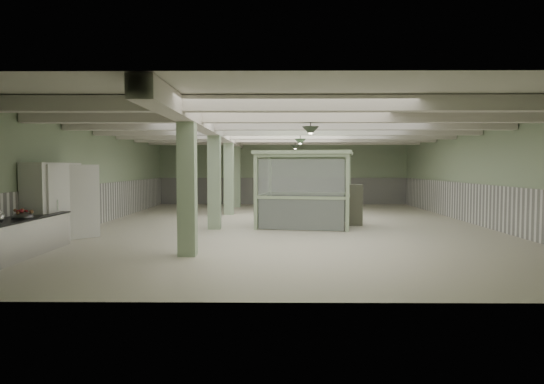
{
  "coord_description": "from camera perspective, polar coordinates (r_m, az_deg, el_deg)",
  "views": [
    {
      "loc": [
        -0.36,
        -17.5,
        2.13
      ],
      "look_at": [
        -0.52,
        -1.61,
        1.3
      ],
      "focal_mm": 32.0,
      "sensor_mm": 36.0,
      "label": 1
    }
  ],
  "objects": [
    {
      "name": "pendant_front",
      "position": [
        12.56,
        4.55,
        7.18
      ],
      "size": [
        0.44,
        0.44,
        0.22
      ],
      "primitive_type": "cone",
      "rotation": [
        3.14,
        0.0,
        0.0
      ],
      "color": "#303D2E",
      "rests_on": "ceiling"
    },
    {
      "name": "wainscot_left",
      "position": [
        18.76,
        -20.07,
        -1.41
      ],
      "size": [
        0.05,
        19.9,
        1.5
      ],
      "primitive_type": "cube",
      "color": "white",
      "rests_on": "floor"
    },
    {
      "name": "pendant_back",
      "position": [
        23.03,
        2.74,
        5.28
      ],
      "size": [
        0.44,
        0.44,
        0.22
      ],
      "primitive_type": "cone",
      "rotation": [
        3.14,
        0.0,
        0.0
      ],
      "color": "#303D2E",
      "rests_on": "ceiling"
    },
    {
      "name": "floor",
      "position": [
        17.63,
        1.76,
        -3.95
      ],
      "size": [
        20.0,
        20.0,
        0.0
      ],
      "primitive_type": "plane",
      "color": "beige",
      "rests_on": "ground"
    },
    {
      "name": "veg_colander",
      "position": [
        12.89,
        -27.3,
        -2.33
      ],
      "size": [
        0.55,
        0.55,
        0.22
      ],
      "primitive_type": null,
      "rotation": [
        0.0,
        0.0,
        0.16
      ],
      "color": "#3E3E43",
      "rests_on": "prep_counter"
    },
    {
      "name": "wainscot_back",
      "position": [
        27.51,
        1.34,
        0.12
      ],
      "size": [
        13.9,
        0.05,
        1.5
      ],
      "primitive_type": "cube",
      "color": "white",
      "rests_on": "floor"
    },
    {
      "name": "wainscot_right",
      "position": [
        19.02,
        23.27,
        -1.41
      ],
      "size": [
        0.05,
        19.9,
        1.5
      ],
      "primitive_type": "cube",
      "color": "white",
      "rests_on": "floor"
    },
    {
      "name": "beam_d",
      "position": [
        17.55,
        1.77,
        7.21
      ],
      "size": [
        13.9,
        0.35,
        0.32
      ],
      "primitive_type": "cube",
      "color": "beige",
      "rests_on": "ceiling"
    },
    {
      "name": "beam_b",
      "position": [
        12.57,
        2.25,
        8.88
      ],
      "size": [
        13.9,
        0.35,
        0.32
      ],
      "primitive_type": "cube",
      "color": "beige",
      "rests_on": "ceiling"
    },
    {
      "name": "walkin_cooler",
      "position": [
        14.91,
        -24.25,
        -1.07
      ],
      "size": [
        1.11,
        2.5,
        2.29
      ],
      "color": "white",
      "rests_on": "floor"
    },
    {
      "name": "wall_right",
      "position": [
        18.98,
        23.41,
        1.75
      ],
      "size": [
        0.02,
        20.0,
        3.6
      ],
      "primitive_type": "cube",
      "color": "#91A785",
      "rests_on": "floor"
    },
    {
      "name": "filing_cabinet",
      "position": [
        17.95,
        9.71,
        -1.49
      ],
      "size": [
        0.49,
        0.69,
        1.48
      ],
      "primitive_type": "cube",
      "rotation": [
        0.0,
        0.0,
        -0.01
      ],
      "color": "#5B5C4C",
      "rests_on": "floor"
    },
    {
      "name": "column_a",
      "position": [
        11.7,
        -9.96,
        1.33
      ],
      "size": [
        0.42,
        0.42,
        3.6
      ],
      "primitive_type": "cube",
      "color": "#9EB793",
      "rests_on": "floor"
    },
    {
      "name": "girder",
      "position": [
        17.67,
        -6.42,
        7.03
      ],
      "size": [
        0.45,
        19.9,
        0.4
      ],
      "primitive_type": "cube",
      "color": "beige",
      "rests_on": "ceiling"
    },
    {
      "name": "ceiling",
      "position": [
        17.56,
        1.78,
        7.79
      ],
      "size": [
        14.0,
        20.0,
        0.02
      ],
      "primitive_type": "cube",
      "color": "silver",
      "rests_on": "wall_back"
    },
    {
      "name": "wall_front",
      "position": [
        7.51,
        3.33,
        0.46
      ],
      "size": [
        14.0,
        0.02,
        3.6
      ],
      "primitive_type": "cube",
      "color": "#91A785",
      "rests_on": "floor"
    },
    {
      "name": "beam_f",
      "position": [
        22.54,
        1.51,
        6.27
      ],
      "size": [
        13.9,
        0.35,
        0.32
      ],
      "primitive_type": "cube",
      "color": "beige",
      "rests_on": "ceiling"
    },
    {
      "name": "beam_c",
      "position": [
        15.06,
        1.97,
        7.9
      ],
      "size": [
        13.9,
        0.35,
        0.32
      ],
      "primitive_type": "cube",
      "color": "beige",
      "rests_on": "ceiling"
    },
    {
      "name": "column_b",
      "position": [
        16.64,
        -6.81,
        1.83
      ],
      "size": [
        0.42,
        0.42,
        3.6
      ],
      "primitive_type": "cube",
      "color": "#9EB793",
      "rests_on": "floor"
    },
    {
      "name": "wall_left",
      "position": [
        18.72,
        -20.2,
        1.8
      ],
      "size": [
        0.02,
        20.0,
        3.6
      ],
      "primitive_type": "cube",
      "color": "#91A785",
      "rests_on": "floor"
    },
    {
      "name": "guard_booth",
      "position": [
        17.34,
        3.92,
        1.89
      ],
      "size": [
        3.73,
        3.32,
        2.67
      ],
      "rotation": [
        0.0,
        0.0,
        -0.17
      ],
      "color": "#A5BC96",
      "rests_on": "floor"
    },
    {
      "name": "wall_back",
      "position": [
        27.5,
        1.34,
        2.31
      ],
      "size": [
        14.0,
        0.02,
        3.6
      ],
      "primitive_type": "cube",
      "color": "#91A785",
      "rests_on": "floor"
    },
    {
      "name": "beam_a",
      "position": [
        10.08,
        2.67,
        10.33
      ],
      "size": [
        13.9,
        0.35,
        0.32
      ],
      "primitive_type": "cube",
      "color": "beige",
      "rests_on": "ceiling"
    },
    {
      "name": "pendant_mid",
      "position": [
        18.04,
        3.34,
        5.91
      ],
      "size": [
        0.44,
        0.44,
        0.22
      ],
      "primitive_type": "cone",
      "rotation": [
        3.14,
        0.0,
        0.0
      ],
      "color": "#303D2E",
      "rests_on": "ceiling"
    },
    {
      "name": "beam_g",
      "position": [
        25.03,
        1.42,
        5.95
      ],
      "size": [
        13.9,
        0.35,
        0.32
      ],
      "primitive_type": "cube",
      "color": "beige",
      "rests_on": "ceiling"
    },
    {
      "name": "beam_e",
      "position": [
        20.04,
        1.63,
        6.68
      ],
      "size": [
        13.9,
        0.35,
        0.32
      ],
      "primitive_type": "cube",
      "color": "beige",
      "rests_on": "ceiling"
    },
    {
      "name": "column_d",
      "position": [
        25.59,
        -4.21,
        2.25
      ],
      "size": [
        0.42,
        0.42,
        3.6
      ],
      "primitive_type": "cube",
      "color": "#9EB793",
      "rests_on": "floor"
    },
    {
      "name": "column_c",
      "position": [
        21.6,
        -5.1,
        2.11
      ],
      "size": [
        0.42,
        0.42,
        3.6
      ],
      "primitive_type": "cube",
      "color": "#9EB793",
      "rests_on": "floor"
    }
  ]
}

